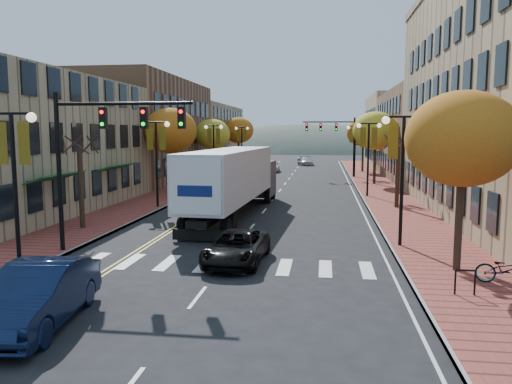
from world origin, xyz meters
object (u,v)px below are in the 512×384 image
(black_suv, at_px, (236,247))
(bicycle, at_px, (507,269))
(semi_truck, at_px, (235,177))
(navy_sedan, at_px, (37,295))

(black_suv, bearing_deg, bicycle, -9.17)
(semi_truck, distance_m, black_suv, 11.75)
(navy_sedan, bearing_deg, semi_truck, 76.60)
(semi_truck, height_order, navy_sedan, semi_truck)
(semi_truck, relative_size, black_suv, 3.64)
(black_suv, xyz_separation_m, bicycle, (9.70, -2.06, 0.01))
(navy_sedan, bearing_deg, bicycle, 13.72)
(semi_truck, distance_m, navy_sedan, 18.89)
(semi_truck, bearing_deg, navy_sedan, -93.69)
(black_suv, bearing_deg, semi_truck, 103.23)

